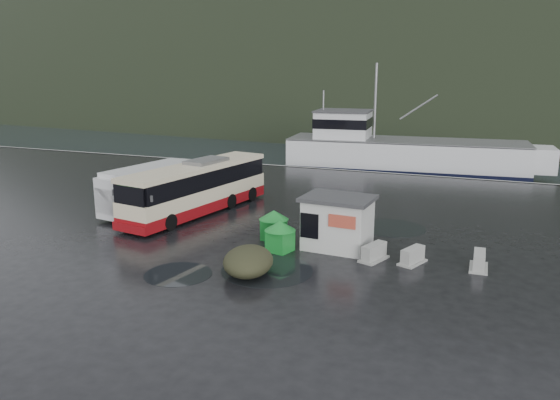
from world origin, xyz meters
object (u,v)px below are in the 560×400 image
at_px(jersey_barrier_a, 374,260).
at_px(fishing_trawler, 405,160).
at_px(dome_tent, 248,274).
at_px(jersey_barrier_b, 412,263).
at_px(jersey_barrier_c, 478,269).
at_px(white_van, 153,212).
at_px(coach_bus, 198,213).
at_px(waste_bin_right, 274,239).
at_px(ticket_kiosk, 337,248).
at_px(waste_bin_left, 280,251).

distance_m(jersey_barrier_a, fishing_trawler, 27.56).
bearing_deg(jersey_barrier_a, fishing_trawler, 96.01).
bearing_deg(dome_tent, jersey_barrier_b, 31.47).
bearing_deg(jersey_barrier_b, fishing_trawler, 99.44).
height_order(jersey_barrier_a, jersey_barrier_c, jersey_barrier_a).
bearing_deg(jersey_barrier_b, dome_tent, -148.53).
bearing_deg(jersey_barrier_b, white_van, 168.05).
relative_size(coach_bus, waste_bin_right, 7.38).
bearing_deg(coach_bus, ticket_kiosk, -9.72).
height_order(ticket_kiosk, fishing_trawler, fishing_trawler).
height_order(ticket_kiosk, jersey_barrier_a, ticket_kiosk).
bearing_deg(waste_bin_right, jersey_barrier_c, -3.86).
height_order(white_van, jersey_barrier_c, white_van).
distance_m(white_van, dome_tent, 11.68).
xyz_separation_m(white_van, waste_bin_right, (8.58, -2.26, 0.00)).
bearing_deg(fishing_trawler, jersey_barrier_c, -79.66).
bearing_deg(dome_tent, waste_bin_left, 87.14).
relative_size(waste_bin_left, ticket_kiosk, 0.46).
distance_m(coach_bus, waste_bin_left, 8.33).
height_order(coach_bus, white_van, coach_bus).
height_order(white_van, fishing_trawler, fishing_trawler).
xyz_separation_m(ticket_kiosk, jersey_barrier_c, (6.27, -0.44, 0.00)).
bearing_deg(waste_bin_left, fishing_trawler, 87.14).
xyz_separation_m(white_van, jersey_barrier_b, (15.44, -3.27, 0.00)).
bearing_deg(ticket_kiosk, waste_bin_right, -179.61).
distance_m(waste_bin_left, fishing_trawler, 27.80).
relative_size(dome_tent, fishing_trawler, 0.11).
xyz_separation_m(jersey_barrier_b, fishing_trawler, (-4.53, 27.21, 0.00)).
bearing_deg(fishing_trawler, waste_bin_right, -99.77).
xyz_separation_m(jersey_barrier_b, jersey_barrier_c, (2.69, 0.37, 0.00)).
xyz_separation_m(white_van, jersey_barrier_c, (18.12, -2.90, 0.00)).
height_order(jersey_barrier_a, fishing_trawler, fishing_trawler).
bearing_deg(ticket_kiosk, jersey_barrier_b, -8.61).
relative_size(ticket_kiosk, jersey_barrier_a, 2.15).
bearing_deg(jersey_barrier_a, dome_tent, -141.53).
height_order(jersey_barrier_b, fishing_trawler, fishing_trawler).
xyz_separation_m(white_van, dome_tent, (9.37, -6.98, 0.00)).
bearing_deg(fishing_trawler, white_van, -119.20).
distance_m(coach_bus, dome_tent, 10.33).
xyz_separation_m(dome_tent, ticket_kiosk, (2.49, 4.52, 0.00)).
relative_size(jersey_barrier_c, fishing_trawler, 0.06).
xyz_separation_m(white_van, fishing_trawler, (10.91, 23.95, 0.00)).
relative_size(jersey_barrier_a, jersey_barrier_c, 1.01).
height_order(waste_bin_left, ticket_kiosk, ticket_kiosk).
xyz_separation_m(coach_bus, jersey_barrier_b, (12.84, -4.08, 0.00)).
bearing_deg(ticket_kiosk, waste_bin_left, -145.78).
bearing_deg(white_van, waste_bin_left, -12.34).
bearing_deg(jersey_barrier_c, white_van, 170.91).
xyz_separation_m(ticket_kiosk, fishing_trawler, (-0.95, 26.41, 0.00)).
relative_size(dome_tent, ticket_kiosk, 0.90).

